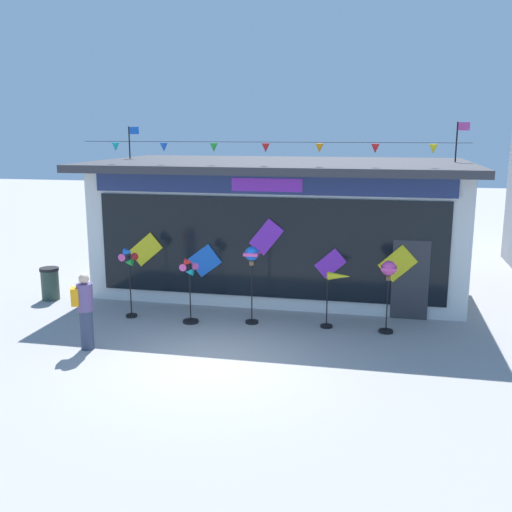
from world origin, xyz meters
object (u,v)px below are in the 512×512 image
(wind_spinner_center_right, at_px, (336,286))
(trash_bin, at_px, (50,283))
(kite_shop_building, at_px, (283,224))
(wind_spinner_far_left, at_px, (129,266))
(wind_spinner_center_left, at_px, (252,262))
(person_near_camera, at_px, (85,310))
(wind_spinner_left, at_px, (189,282))
(wind_spinner_right, at_px, (388,276))

(wind_spinner_center_right, height_order, trash_bin, wind_spinner_center_right)
(kite_shop_building, distance_m, wind_spinner_center_right, 4.13)
(trash_bin, bearing_deg, wind_spinner_center_right, -5.74)
(wind_spinner_far_left, distance_m, trash_bin, 3.15)
(wind_spinner_center_left, bearing_deg, person_near_camera, -141.94)
(trash_bin, bearing_deg, kite_shop_building, 24.51)
(wind_spinner_left, relative_size, trash_bin, 1.79)
(wind_spinner_far_left, relative_size, trash_bin, 1.97)
(person_near_camera, xyz_separation_m, trash_bin, (-2.82, 3.31, -0.43))
(wind_spinner_far_left, bearing_deg, wind_spinner_center_right, 2.74)
(wind_spinner_center_right, relative_size, wind_spinner_right, 0.80)
(wind_spinner_center_left, height_order, person_near_camera, wind_spinner_center_left)
(kite_shop_building, relative_size, wind_spinner_center_left, 5.46)
(wind_spinner_center_right, bearing_deg, wind_spinner_right, -3.92)
(kite_shop_building, bearing_deg, wind_spinner_left, -112.42)
(wind_spinner_center_left, bearing_deg, trash_bin, 171.70)
(wind_spinner_center_left, relative_size, wind_spinner_right, 1.12)
(wind_spinner_left, relative_size, person_near_camera, 0.97)
(wind_spinner_right, height_order, person_near_camera, wind_spinner_right)
(wind_spinner_right, bearing_deg, wind_spinner_far_left, -178.52)
(wind_spinner_center_left, distance_m, wind_spinner_right, 3.22)
(wind_spinner_center_right, xyz_separation_m, wind_spinner_right, (1.19, -0.08, 0.31))
(wind_spinner_center_right, distance_m, wind_spinner_right, 1.24)
(wind_spinner_right, bearing_deg, wind_spinner_left, -176.56)
(wind_spinner_left, bearing_deg, wind_spinner_center_left, 11.34)
(wind_spinner_left, distance_m, trash_bin, 4.64)
(wind_spinner_center_left, height_order, trash_bin, wind_spinner_center_left)
(wind_spinner_left, height_order, person_near_camera, person_near_camera)
(kite_shop_building, height_order, wind_spinner_center_right, kite_shop_building)
(wind_spinner_center_left, bearing_deg, wind_spinner_center_right, 1.90)
(wind_spinner_left, relative_size, wind_spinner_right, 0.95)
(wind_spinner_center_left, relative_size, wind_spinner_center_right, 1.39)
(wind_spinner_left, xyz_separation_m, person_near_camera, (-1.64, -2.15, -0.14))
(person_near_camera, bearing_deg, wind_spinner_right, -93.53)
(wind_spinner_far_left, xyz_separation_m, trash_bin, (-2.85, 1.04, -0.86))
(wind_spinner_left, bearing_deg, wind_spinner_center_right, 5.94)
(wind_spinner_center_left, xyz_separation_m, person_near_camera, (-3.12, -2.44, -0.65))
(wind_spinner_center_left, distance_m, trash_bin, 6.10)
(wind_spinner_right, relative_size, person_near_camera, 1.02)
(kite_shop_building, bearing_deg, trash_bin, -155.49)
(wind_spinner_right, bearing_deg, person_near_camera, -159.03)
(wind_spinner_left, relative_size, wind_spinner_center_left, 0.85)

